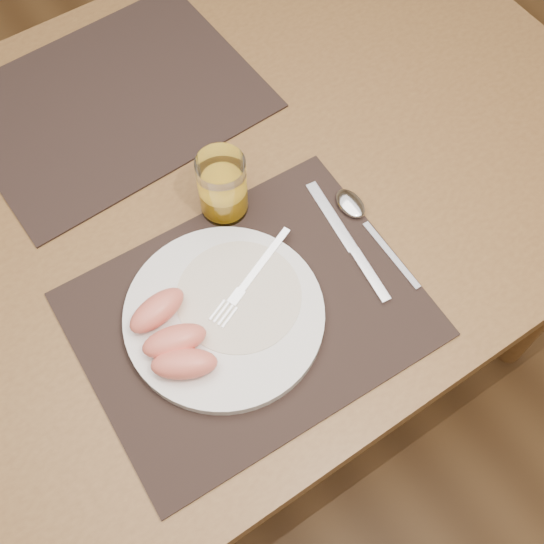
{
  "coord_description": "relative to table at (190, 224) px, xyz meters",
  "views": [
    {
      "loc": [
        -0.21,
        -0.55,
        1.6
      ],
      "look_at": [
        0.03,
        -0.19,
        0.77
      ],
      "focal_mm": 45.0,
      "sensor_mm": 36.0,
      "label": 1
    }
  ],
  "objects": [
    {
      "name": "ground",
      "position": [
        0.0,
        0.0,
        -0.67
      ],
      "size": [
        5.0,
        5.0,
        0.0
      ],
      "primitive_type": "plane",
      "color": "brown",
      "rests_on": "ground"
    },
    {
      "name": "table",
      "position": [
        0.0,
        0.0,
        0.0
      ],
      "size": [
        1.4,
        0.9,
        0.75
      ],
      "color": "brown",
      "rests_on": "ground"
    },
    {
      "name": "placemat_near",
      "position": [
        -0.03,
        -0.22,
        0.09
      ],
      "size": [
        0.46,
        0.37,
        0.0
      ],
      "primitive_type": "cube",
      "rotation": [
        0.0,
        0.0,
        -0.04
      ],
      "color": "black",
      "rests_on": "table"
    },
    {
      "name": "placemat_far",
      "position": [
        -0.01,
        0.22,
        0.09
      ],
      "size": [
        0.46,
        0.37,
        0.0
      ],
      "primitive_type": "cube",
      "rotation": [
        0.0,
        0.0,
        0.04
      ],
      "color": "black",
      "rests_on": "table"
    },
    {
      "name": "plate",
      "position": [
        -0.06,
        -0.21,
        0.1
      ],
      "size": [
        0.27,
        0.27,
        0.02
      ],
      "primitive_type": "cylinder",
      "color": "white",
      "rests_on": "placemat_near"
    },
    {
      "name": "plate_dressing",
      "position": [
        -0.03,
        -0.2,
        0.1
      ],
      "size": [
        0.17,
        0.17,
        0.0
      ],
      "color": "white",
      "rests_on": "plate"
    },
    {
      "name": "fork",
      "position": [
        -0.01,
        -0.19,
        0.11
      ],
      "size": [
        0.17,
        0.08,
        0.0
      ],
      "color": "silver",
      "rests_on": "plate"
    },
    {
      "name": "knife",
      "position": [
        0.15,
        -0.22,
        0.09
      ],
      "size": [
        0.04,
        0.22,
        0.01
      ],
      "color": "silver",
      "rests_on": "placemat_near"
    },
    {
      "name": "spoon",
      "position": [
        0.19,
        -0.17,
        0.09
      ],
      "size": [
        0.04,
        0.19,
        0.01
      ],
      "color": "silver",
      "rests_on": "placemat_near"
    },
    {
      "name": "juice_glass",
      "position": [
        0.04,
        -0.05,
        0.13
      ],
      "size": [
        0.07,
        0.07,
        0.11
      ],
      "color": "white",
      "rests_on": "placemat_near"
    },
    {
      "name": "grapefruit_wedges",
      "position": [
        -0.14,
        -0.21,
        0.12
      ],
      "size": [
        0.1,
        0.15,
        0.03
      ],
      "color": "#E7765E",
      "rests_on": "plate"
    }
  ]
}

